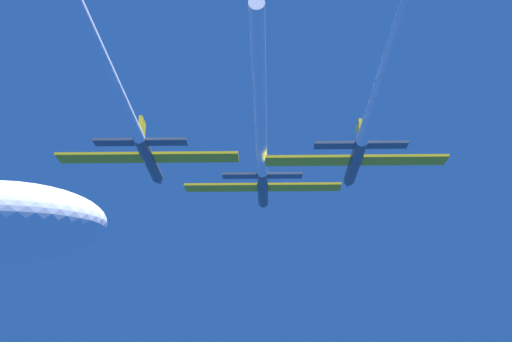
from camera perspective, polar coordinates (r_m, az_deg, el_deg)
jet_lead at (r=80.94m, az=0.47°, el=1.49°), size 21.12×53.98×3.50m
jet_left_wing at (r=69.48m, az=-10.69°, el=4.80°), size 21.12×53.46×3.50m
jet_right_wing at (r=72.33m, az=9.13°, el=3.48°), size 21.12×45.63×3.50m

